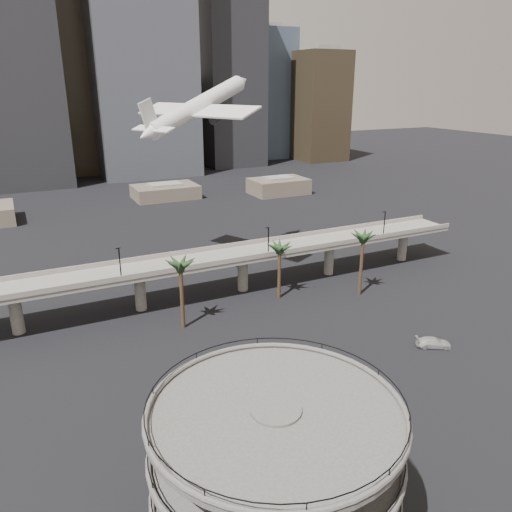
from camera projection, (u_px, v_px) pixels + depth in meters
name	position (u px, v px, depth m)	size (l,w,h in m)	color
ground	(359.00, 479.00, 56.14)	(700.00, 700.00, 0.00)	black
parking_ramp	(275.00, 470.00, 44.10)	(22.20, 22.20, 17.35)	#4B4846
overpass	(193.00, 266.00, 100.32)	(130.00, 9.30, 14.70)	slate
palm_trees	(279.00, 252.00, 96.04)	(42.40, 10.40, 14.00)	#432E1C
low_buildings	(130.00, 199.00, 178.63)	(135.00, 27.50, 6.80)	brown
skyline	(104.00, 76.00, 231.47)	(269.00, 86.00, 123.50)	gray
airborne_jet	(198.00, 107.00, 103.96)	(31.43, 29.31, 13.88)	silver
car_a	(337.00, 397.00, 69.65)	(1.59, 3.95, 1.35)	#A23117
car_b	(349.00, 388.00, 71.63)	(1.58, 4.52, 1.49)	black
car_c	(433.00, 342.00, 83.94)	(2.33, 5.72, 1.66)	#B4B4B0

